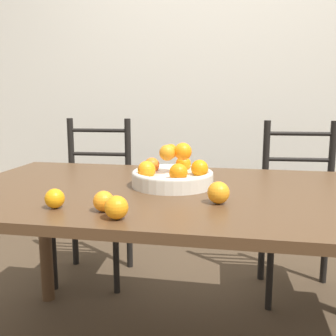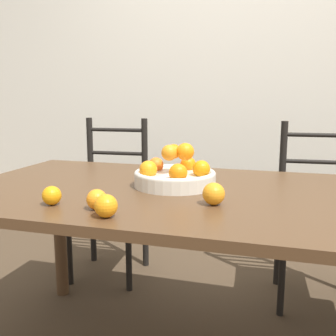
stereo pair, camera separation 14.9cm
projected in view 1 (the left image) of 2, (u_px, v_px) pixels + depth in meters
The scene contains 9 objects.
wall_back at pixel (223, 74), 2.90m from camera, with size 8.00×0.06×2.60m.
dining_table at pixel (201, 211), 1.54m from camera, with size 1.97×1.01×0.78m.
fruit_bowl at pixel (173, 174), 1.60m from camera, with size 0.33×0.33×0.18m.
orange_loose_0 at pixel (218, 193), 1.34m from camera, with size 0.08×0.08×0.08m.
orange_loose_1 at pixel (104, 201), 1.25m from camera, with size 0.07×0.07×0.07m.
orange_loose_2 at pixel (116, 207), 1.17m from camera, with size 0.07×0.07×0.07m.
orange_loose_3 at pixel (55, 198), 1.28m from camera, with size 0.06×0.06×0.06m.
chair_left at pixel (95, 204), 2.47m from camera, with size 0.45×0.43×1.00m.
chair_right at pixel (300, 215), 2.25m from camera, with size 0.45×0.43×1.00m.
Camera 1 is at (0.14, -1.49, 1.14)m, focal length 42.00 mm.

